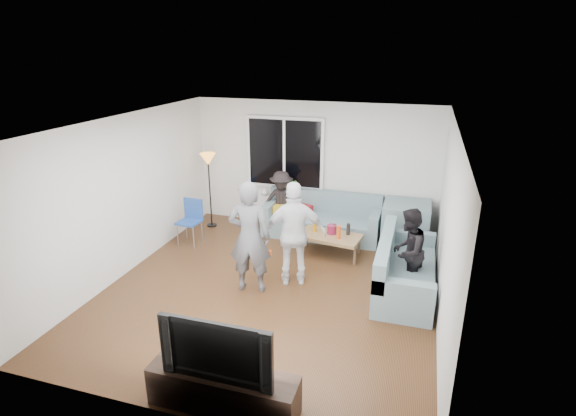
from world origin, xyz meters
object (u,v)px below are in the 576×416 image
(coffee_table, at_px, (330,245))
(spectator_right, at_px, (408,251))
(floor_lamp, at_px, (210,191))
(player_left, at_px, (250,237))
(sofa_right_section, at_px, (406,265))
(spectator_back, at_px, (281,202))
(side_chair, at_px, (189,223))
(television, at_px, (221,345))
(player_right, at_px, (295,234))
(sofa_back_section, at_px, (322,216))
(tv_console, at_px, (223,390))

(coffee_table, bearing_deg, spectator_right, -33.30)
(floor_lamp, bearing_deg, player_left, -51.59)
(sofa_right_section, relative_size, floor_lamp, 1.28)
(spectator_right, bearing_deg, spectator_back, -108.11)
(coffee_table, distance_m, floor_lamp, 2.83)
(coffee_table, distance_m, spectator_back, 1.54)
(side_chair, bearing_deg, television, -52.25)
(coffee_table, distance_m, side_chair, 2.71)
(floor_lamp, distance_m, television, 5.19)
(television, bearing_deg, side_chair, 122.98)
(player_right, distance_m, television, 2.79)
(player_right, bearing_deg, side_chair, -40.05)
(spectator_right, bearing_deg, sofa_right_section, -163.56)
(sofa_right_section, xyz_separation_m, side_chair, (-4.07, 0.60, 0.01))
(player_left, relative_size, spectator_right, 1.31)
(sofa_right_section, bearing_deg, television, 151.23)
(player_right, relative_size, spectator_back, 1.33)
(floor_lamp, bearing_deg, sofa_back_section, 3.95)
(player_left, xyz_separation_m, player_right, (0.60, 0.40, -0.04))
(television, bearing_deg, spectator_right, 60.87)
(side_chair, xyz_separation_m, player_left, (1.76, -1.28, 0.46))
(player_right, height_order, television, player_right)
(player_left, xyz_separation_m, tv_console, (0.63, -2.39, -0.67))
(sofa_right_section, xyz_separation_m, coffee_table, (-1.38, 0.86, -0.22))
(player_left, height_order, tv_console, player_left)
(sofa_back_section, height_order, side_chair, side_chair)
(coffee_table, xyz_separation_m, tv_console, (-0.30, -3.94, 0.02))
(coffee_table, relative_size, floor_lamp, 0.71)
(spectator_back, distance_m, television, 4.88)
(sofa_right_section, relative_size, side_chair, 2.33)
(sofa_back_section, distance_m, player_left, 2.49)
(side_chair, height_order, spectator_back, spectator_back)
(spectator_back, bearing_deg, side_chair, -156.12)
(coffee_table, relative_size, spectator_right, 0.81)
(sofa_back_section, relative_size, sofa_right_section, 1.15)
(side_chair, xyz_separation_m, floor_lamp, (0.00, 0.94, 0.35))
(sofa_right_section, height_order, spectator_right, spectator_right)
(tv_console, bearing_deg, floor_lamp, 117.35)
(side_chair, bearing_deg, floor_lamp, 94.77)
(sofa_back_section, height_order, tv_console, sofa_back_section)
(spectator_right, distance_m, tv_console, 3.49)
(television, bearing_deg, tv_console, 0.00)
(player_right, bearing_deg, television, 71.16)
(spectator_back, bearing_deg, player_left, -96.91)
(player_right, bearing_deg, floor_lamp, -57.17)
(sofa_back_section, bearing_deg, player_right, -89.64)
(player_right, bearing_deg, tv_console, 71.16)
(television, bearing_deg, player_right, 90.62)
(spectator_right, height_order, spectator_back, spectator_right)
(player_left, bearing_deg, sofa_back_section, -112.61)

